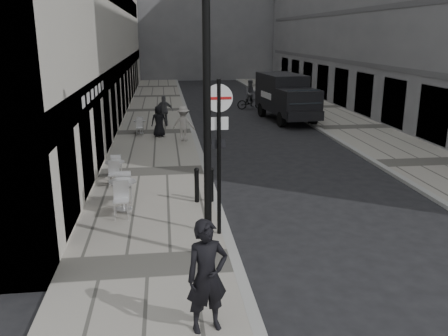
{
  "coord_description": "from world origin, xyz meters",
  "views": [
    {
      "loc": [
        -1.52,
        -7.12,
        5.12
      ],
      "look_at": [
        0.14,
        5.94,
        1.4
      ],
      "focal_mm": 38.0,
      "sensor_mm": 36.0,
      "label": 1
    }
  ],
  "objects_px": {
    "lamppost": "(207,98)",
    "panel_van": "(285,95)",
    "cyclist": "(251,98)",
    "sign_post": "(219,138)",
    "walking_man": "(207,276)"
  },
  "relations": [
    {
      "from": "lamppost",
      "to": "panel_van",
      "type": "xyz_separation_m",
      "value": [
        6.48,
        18.19,
        -2.26
      ]
    },
    {
      "from": "panel_van",
      "to": "cyclist",
      "type": "distance_m",
      "value": 4.88
    },
    {
      "from": "sign_post",
      "to": "cyclist",
      "type": "xyz_separation_m",
      "value": [
        4.79,
        21.6,
        -1.85
      ]
    },
    {
      "from": "walking_man",
      "to": "panel_van",
      "type": "bearing_deg",
      "value": 57.95
    },
    {
      "from": "panel_van",
      "to": "cyclist",
      "type": "height_order",
      "value": "panel_van"
    },
    {
      "from": "walking_man",
      "to": "sign_post",
      "type": "height_order",
      "value": "sign_post"
    },
    {
      "from": "sign_post",
      "to": "panel_van",
      "type": "xyz_separation_m",
      "value": [
        6.08,
        16.95,
        -1.11
      ]
    },
    {
      "from": "sign_post",
      "to": "walking_man",
      "type": "bearing_deg",
      "value": -102.42
    },
    {
      "from": "sign_post",
      "to": "panel_van",
      "type": "bearing_deg",
      "value": 67.37
    },
    {
      "from": "walking_man",
      "to": "panel_van",
      "type": "height_order",
      "value": "panel_van"
    },
    {
      "from": "sign_post",
      "to": "lamppost",
      "type": "distance_m",
      "value": 1.74
    },
    {
      "from": "panel_van",
      "to": "walking_man",
      "type": "bearing_deg",
      "value": -113.91
    },
    {
      "from": "sign_post",
      "to": "cyclist",
      "type": "distance_m",
      "value": 22.2
    },
    {
      "from": "panel_van",
      "to": "cyclist",
      "type": "bearing_deg",
      "value": 99.35
    },
    {
      "from": "panel_van",
      "to": "sign_post",
      "type": "bearing_deg",
      "value": -115.81
    }
  ]
}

